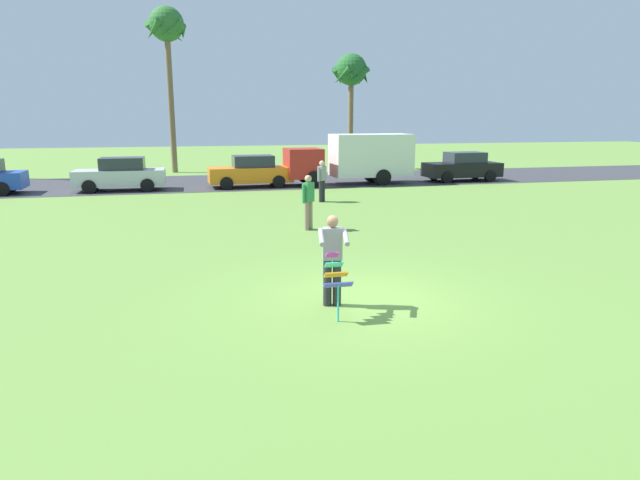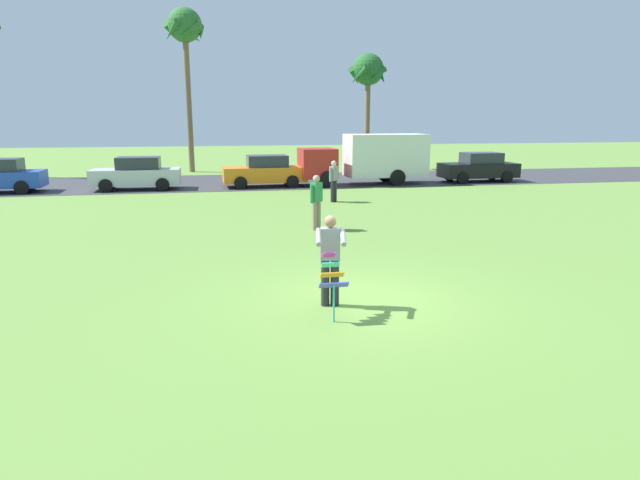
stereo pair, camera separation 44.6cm
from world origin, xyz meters
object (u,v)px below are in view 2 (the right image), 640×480
object	(u,v)px
kite_held	(332,277)
parked_truck_red_cab	(371,158)
palm_tree_centre_far	(368,74)
person_kite_flyer	(330,257)
parked_car_orange	(265,172)
palm_tree_right_near	(185,33)
parked_car_black	(479,168)
parked_car_silver	(137,174)
person_walker_near	(316,200)
person_walker_far	(334,180)

from	to	relation	value
kite_held	parked_truck_red_cab	distance (m)	20.06
kite_held	palm_tree_centre_far	size ratio (longest dim) A/B	0.15
person_kite_flyer	parked_car_orange	world-z (taller)	person_kite_flyer
palm_tree_right_near	parked_car_black	bearing A→B (deg)	-29.03
person_kite_flyer	palm_tree_centre_far	xyz separation A→B (m)	(8.33, 27.26, 5.37)
parked_car_silver	parked_car_black	size ratio (longest dim) A/B	0.99
kite_held	parked_car_silver	size ratio (longest dim) A/B	0.27
kite_held	parked_car_orange	distance (m)	19.09
person_walker_near	person_walker_far	distance (m)	5.87
parked_car_black	palm_tree_right_near	size ratio (longest dim) A/B	0.42
person_kite_flyer	parked_car_silver	size ratio (longest dim) A/B	0.41
parked_car_black	person_walker_near	distance (m)	15.92
parked_car_black	person_walker_near	bearing A→B (deg)	-134.76
parked_car_silver	kite_held	bearing A→B (deg)	-73.32
person_kite_flyer	palm_tree_right_near	size ratio (longest dim) A/B	0.17
person_walker_far	kite_held	bearing A→B (deg)	-102.39
parked_car_silver	parked_truck_red_cab	distance (m)	11.90
parked_car_orange	parked_car_black	xyz separation A→B (m)	(11.79, -0.00, 0.00)
palm_tree_right_near	kite_held	bearing A→B (deg)	-83.02
person_walker_far	parked_car_black	bearing A→B (deg)	31.17
person_kite_flyer	palm_tree_centre_far	bearing A→B (deg)	73.01
palm_tree_centre_far	person_walker_far	distance (m)	16.46
parked_car_black	person_walker_near	xyz separation A→B (m)	(-11.21, -11.30, 0.16)
person_walker_near	kite_held	bearing A→B (deg)	-98.50
parked_car_silver	parked_car_black	distance (m)	18.09
parked_truck_red_cab	person_walker_far	distance (m)	6.57
parked_car_silver	person_kite_flyer	bearing A→B (deg)	-72.45
person_kite_flyer	kite_held	world-z (taller)	person_kite_flyer
parked_car_silver	person_walker_near	distance (m)	13.23
parked_car_silver	palm_tree_right_near	world-z (taller)	palm_tree_right_near
parked_car_black	person_walker_far	size ratio (longest dim) A/B	2.45
parked_car_black	person_walker_near	world-z (taller)	person_walker_near
person_kite_flyer	parked_truck_red_cab	distance (m)	19.39
parked_car_silver	parked_truck_red_cab	bearing A→B (deg)	-0.00
parked_car_orange	parked_car_black	world-z (taller)	same
parked_car_silver	parked_car_orange	distance (m)	6.30
person_walker_far	person_kite_flyer	bearing A→B (deg)	-102.57
person_kite_flyer	parked_car_silver	distance (m)	19.31
person_kite_flyer	parked_car_orange	xyz separation A→B (m)	(0.48, 18.41, -0.18)
parked_truck_red_cab	person_walker_near	xyz separation A→B (m)	(-5.00, -11.30, -0.48)
palm_tree_centre_far	parked_car_orange	bearing A→B (deg)	-131.59
person_kite_flyer	kite_held	xyz separation A→B (m)	(-0.10, -0.67, -0.18)
kite_held	parked_car_orange	world-z (taller)	parked_car_orange
parked_car_orange	parked_car_black	distance (m)	11.79
person_kite_flyer	parked_truck_red_cab	xyz separation A→B (m)	(6.06, 18.41, 0.46)
person_kite_flyer	person_walker_far	world-z (taller)	same
parked_truck_red_cab	person_walker_far	world-z (taller)	parked_truck_red_cab
parked_car_orange	kite_held	bearing A→B (deg)	-91.75
parked_car_orange	palm_tree_centre_far	xyz separation A→B (m)	(7.85, 8.85, 5.55)
person_kite_flyer	parked_car_black	size ratio (longest dim) A/B	0.41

